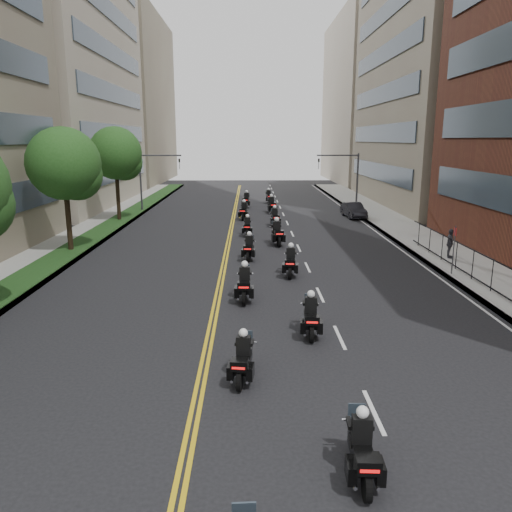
{
  "coord_description": "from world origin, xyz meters",
  "views": [
    {
      "loc": [
        -0.03,
        -6.66,
        6.92
      ],
      "look_at": [
        0.27,
        14.62,
        1.92
      ],
      "focal_mm": 35.0,
      "sensor_mm": 36.0,
      "label": 1
    }
  ],
  "objects_px": {
    "motorcycle_1": "(362,451)",
    "motorcycle_11": "(271,206)",
    "motorcycle_5": "(291,263)",
    "motorcycle_7": "(277,234)",
    "motorcycle_12": "(246,201)",
    "pedestrian_c": "(450,243)",
    "motorcycle_8": "(247,227)",
    "motorcycle_10": "(244,212)",
    "motorcycle_13": "(269,197)",
    "motorcycle_3": "(311,318)",
    "motorcycle_4": "(245,285)",
    "motorcycle_6": "(249,249)",
    "parked_sedan": "(354,210)",
    "motorcycle_9": "(275,218)",
    "motorcycle_2": "(243,360)"
  },
  "relations": [
    {
      "from": "motorcycle_1",
      "to": "motorcycle_11",
      "type": "relative_size",
      "value": 0.87
    },
    {
      "from": "motorcycle_11",
      "to": "motorcycle_5",
      "type": "bearing_deg",
      "value": -97.84
    },
    {
      "from": "motorcycle_7",
      "to": "motorcycle_12",
      "type": "distance_m",
      "value": 18.69
    },
    {
      "from": "motorcycle_1",
      "to": "pedestrian_c",
      "type": "distance_m",
      "value": 21.26
    },
    {
      "from": "motorcycle_8",
      "to": "motorcycle_12",
      "type": "distance_m",
      "value": 15.3
    },
    {
      "from": "motorcycle_1",
      "to": "motorcycle_8",
      "type": "height_order",
      "value": "motorcycle_8"
    },
    {
      "from": "motorcycle_10",
      "to": "motorcycle_12",
      "type": "bearing_deg",
      "value": 95.81
    },
    {
      "from": "motorcycle_13",
      "to": "motorcycle_10",
      "type": "bearing_deg",
      "value": -108.61
    },
    {
      "from": "motorcycle_3",
      "to": "motorcycle_4",
      "type": "bearing_deg",
      "value": 124.7
    },
    {
      "from": "motorcycle_6",
      "to": "parked_sedan",
      "type": "bearing_deg",
      "value": 65.06
    },
    {
      "from": "motorcycle_1",
      "to": "motorcycle_6",
      "type": "relative_size",
      "value": 0.95
    },
    {
      "from": "motorcycle_3",
      "to": "motorcycle_9",
      "type": "distance_m",
      "value": 23.03
    },
    {
      "from": "motorcycle_1",
      "to": "pedestrian_c",
      "type": "xyz_separation_m",
      "value": [
        9.36,
        19.09,
        0.39
      ]
    },
    {
      "from": "motorcycle_3",
      "to": "pedestrian_c",
      "type": "height_order",
      "value": "pedestrian_c"
    },
    {
      "from": "motorcycle_3",
      "to": "motorcycle_12",
      "type": "height_order",
      "value": "motorcycle_12"
    },
    {
      "from": "motorcycle_5",
      "to": "motorcycle_3",
      "type": "bearing_deg",
      "value": -82.93
    },
    {
      "from": "motorcycle_6",
      "to": "motorcycle_9",
      "type": "xyz_separation_m",
      "value": [
        2.09,
        11.38,
        0.03
      ]
    },
    {
      "from": "motorcycle_11",
      "to": "motorcycle_13",
      "type": "xyz_separation_m",
      "value": [
        0.04,
        7.71,
        -0.06
      ]
    },
    {
      "from": "motorcycle_12",
      "to": "motorcycle_11",
      "type": "bearing_deg",
      "value": -51.3
    },
    {
      "from": "motorcycle_13",
      "to": "pedestrian_c",
      "type": "xyz_separation_m",
      "value": [
        9.49,
        -26.95,
        0.35
      ]
    },
    {
      "from": "motorcycle_8",
      "to": "motorcycle_1",
      "type": "bearing_deg",
      "value": -82.64
    },
    {
      "from": "motorcycle_1",
      "to": "motorcycle_2",
      "type": "height_order",
      "value": "motorcycle_1"
    },
    {
      "from": "motorcycle_13",
      "to": "pedestrian_c",
      "type": "relative_size",
      "value": 1.31
    },
    {
      "from": "motorcycle_9",
      "to": "motorcycle_11",
      "type": "bearing_deg",
      "value": 85.06
    },
    {
      "from": "motorcycle_3",
      "to": "motorcycle_7",
      "type": "relative_size",
      "value": 0.88
    },
    {
      "from": "motorcycle_1",
      "to": "motorcycle_3",
      "type": "distance_m",
      "value": 7.82
    },
    {
      "from": "motorcycle_6",
      "to": "parked_sedan",
      "type": "distance_m",
      "value": 18.56
    },
    {
      "from": "motorcycle_10",
      "to": "motorcycle_6",
      "type": "bearing_deg",
      "value": -81.16
    },
    {
      "from": "motorcycle_3",
      "to": "pedestrian_c",
      "type": "distance_m",
      "value": 14.73
    },
    {
      "from": "motorcycle_2",
      "to": "motorcycle_10",
      "type": "relative_size",
      "value": 0.88
    },
    {
      "from": "motorcycle_7",
      "to": "motorcycle_8",
      "type": "bearing_deg",
      "value": 114.82
    },
    {
      "from": "motorcycle_2",
      "to": "motorcycle_13",
      "type": "xyz_separation_m",
      "value": [
        2.38,
        41.64,
        0.04
      ]
    },
    {
      "from": "parked_sedan",
      "to": "motorcycle_8",
      "type": "bearing_deg",
      "value": -143.27
    },
    {
      "from": "motorcycle_2",
      "to": "pedestrian_c",
      "type": "relative_size",
      "value": 1.22
    },
    {
      "from": "motorcycle_1",
      "to": "motorcycle_10",
      "type": "distance_m",
      "value": 34.59
    },
    {
      "from": "motorcycle_5",
      "to": "motorcycle_13",
      "type": "distance_m",
      "value": 30.15
    },
    {
      "from": "motorcycle_4",
      "to": "motorcycle_10",
      "type": "xyz_separation_m",
      "value": [
        -0.24,
        22.63,
        0.0
      ]
    },
    {
      "from": "motorcycle_8",
      "to": "pedestrian_c",
      "type": "xyz_separation_m",
      "value": [
        11.81,
        -7.8,
        0.38
      ]
    },
    {
      "from": "motorcycle_8",
      "to": "parked_sedan",
      "type": "xyz_separation_m",
      "value": [
        9.56,
        8.57,
        0.05
      ]
    },
    {
      "from": "motorcycle_2",
      "to": "motorcycle_13",
      "type": "bearing_deg",
      "value": 94.4
    },
    {
      "from": "motorcycle_4",
      "to": "motorcycle_1",
      "type": "bearing_deg",
      "value": -76.28
    },
    {
      "from": "motorcycle_5",
      "to": "motorcycle_7",
      "type": "relative_size",
      "value": 0.92
    },
    {
      "from": "motorcycle_7",
      "to": "motorcycle_13",
      "type": "relative_size",
      "value": 1.13
    },
    {
      "from": "motorcycle_8",
      "to": "motorcycle_13",
      "type": "distance_m",
      "value": 19.28
    },
    {
      "from": "motorcycle_3",
      "to": "motorcycle_11",
      "type": "distance_m",
      "value": 30.5
    },
    {
      "from": "motorcycle_5",
      "to": "motorcycle_11",
      "type": "xyz_separation_m",
      "value": [
        0.0,
        22.43,
        0.04
      ]
    },
    {
      "from": "motorcycle_7",
      "to": "motorcycle_13",
      "type": "bearing_deg",
      "value": 82.68
    },
    {
      "from": "motorcycle_2",
      "to": "parked_sedan",
      "type": "distance_m",
      "value": 32.51
    },
    {
      "from": "motorcycle_3",
      "to": "motorcycle_8",
      "type": "xyz_separation_m",
      "value": [
        -2.33,
        19.07,
        -0.03
      ]
    },
    {
      "from": "motorcycle_2",
      "to": "motorcycle_11",
      "type": "distance_m",
      "value": 34.01
    }
  ]
}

